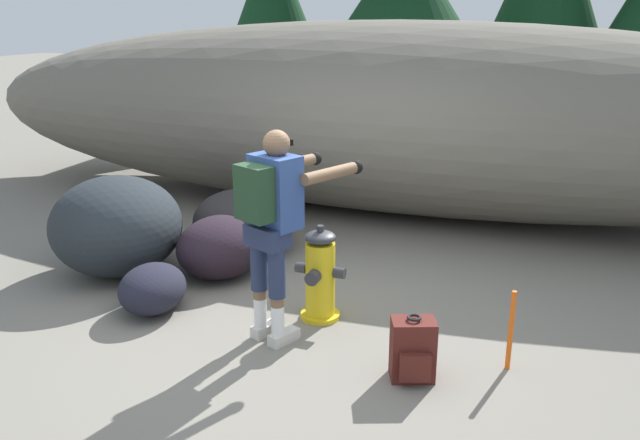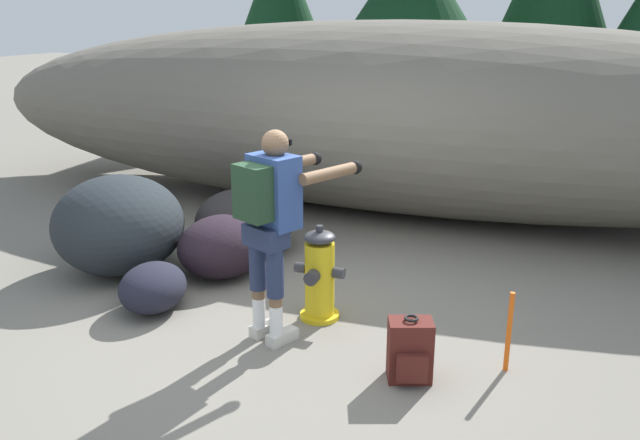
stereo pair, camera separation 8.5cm
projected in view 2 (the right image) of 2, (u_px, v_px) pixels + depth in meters
The scene contains 10 objects.
ground_plane at pixel (282, 328), 5.32m from camera, with size 56.00×56.00×0.04m, color slate.
dirt_embankment at pixel (402, 117), 8.20m from camera, with size 12.24×3.20×2.34m, color #666056.
fire_hydrant at pixel (319, 276), 5.35m from camera, with size 0.42×0.38×0.81m.
utility_worker at pixel (273, 211), 4.82m from camera, with size 0.75×1.04×1.63m.
spare_backpack at pixel (410, 351), 4.49m from camera, with size 0.35×0.35×0.47m.
boulder_large at pixel (119, 225), 6.31m from camera, with size 1.24×1.29×0.95m, color #23292E.
boulder_mid at pixel (245, 221), 6.88m from camera, with size 1.04×1.08×0.67m, color black.
boulder_small at pixel (222, 246), 6.25m from camera, with size 0.88×0.78×0.59m, color black.
boulder_outlier at pixel (153, 287), 5.55m from camera, with size 0.68×0.55×0.40m, color black.
survey_stake at pixel (509, 332), 4.57m from camera, with size 0.04×0.04×0.60m, color #E55914.
Camera 2 is at (2.03, -4.36, 2.44)m, focal length 36.81 mm.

